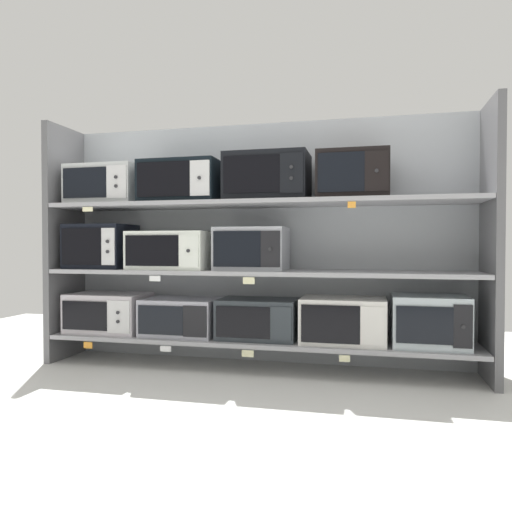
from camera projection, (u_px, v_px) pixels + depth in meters
ground at (211, 419)px, 2.47m from camera, size 7.01×6.00×0.02m
back_panel at (264, 243)px, 3.67m from camera, size 3.21×0.04×1.79m
upright_left at (65, 243)px, 3.78m from camera, size 0.05×0.47×1.79m
upright_right at (491, 242)px, 3.07m from camera, size 0.05×0.47×1.79m
shelf_0 at (256, 340)px, 3.44m from camera, size 3.01×0.47×0.03m
microwave_0 at (109, 312)px, 3.70m from camera, size 0.58×0.40×0.29m
microwave_1 at (181, 317)px, 3.56m from camera, size 0.54×0.38×0.27m
microwave_2 at (258, 319)px, 3.43m from camera, size 0.55×0.36×0.28m
microwave_3 at (343, 320)px, 3.29m from camera, size 0.57×0.39×0.30m
microwave_4 at (429, 321)px, 3.16m from camera, size 0.48×0.38×0.33m
price_tag_0 at (88, 345)px, 3.48m from camera, size 0.07×0.00×0.05m
price_tag_1 at (166, 349)px, 3.34m from camera, size 0.08×0.00×0.04m
price_tag_2 at (247, 354)px, 3.21m from camera, size 0.08×0.00×0.04m
price_tag_3 at (345, 359)px, 3.06m from camera, size 0.07×0.00×0.04m
shelf_1 at (256, 272)px, 3.43m from camera, size 3.01×0.47×0.03m
microwave_5 at (101, 246)px, 3.70m from camera, size 0.46×0.39×0.33m
microwave_6 at (172, 250)px, 3.57m from camera, size 0.58×0.43×0.28m
microwave_7 at (252, 249)px, 3.43m from camera, size 0.49×0.37×0.30m
price_tag_4 at (155, 278)px, 3.35m from camera, size 0.08×0.00×0.04m
price_tag_5 at (249, 281)px, 3.19m from camera, size 0.08×0.00×0.05m
shelf_2 at (256, 204)px, 3.42m from camera, size 3.01×0.47×0.03m
microwave_8 at (106, 185)px, 3.68m from camera, size 0.54×0.35×0.30m
microwave_9 at (182, 182)px, 3.54m from camera, size 0.57×0.40×0.30m
microwave_10 at (268, 178)px, 3.39m from camera, size 0.58×0.39×0.33m
microwave_11 at (353, 176)px, 3.25m from camera, size 0.47×0.39×0.32m
price_tag_6 at (88, 209)px, 3.46m from camera, size 0.08×0.00×0.03m
price_tag_7 at (352, 205)px, 3.03m from camera, size 0.05×0.00×0.04m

